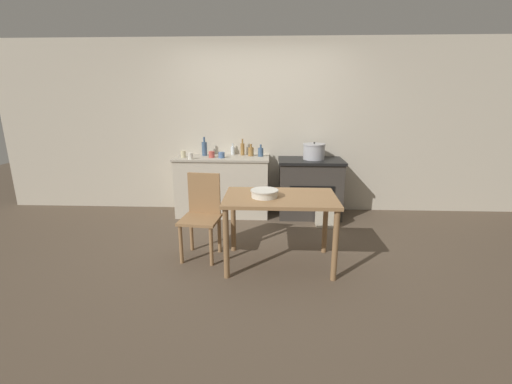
{
  "coord_description": "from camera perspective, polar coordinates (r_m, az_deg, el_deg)",
  "views": [
    {
      "loc": [
        0.18,
        -3.66,
        1.7
      ],
      "look_at": [
        0.0,
        0.46,
        0.57
      ],
      "focal_mm": 24.0,
      "sensor_mm": 36.0,
      "label": 1
    }
  ],
  "objects": [
    {
      "name": "bottle_far_left",
      "position": [
        5.2,
        -8.58,
        7.2
      ],
      "size": [
        0.08,
        0.08,
        0.28
      ],
      "color": "#3D5675",
      "rests_on": "counter_cabinet"
    },
    {
      "name": "bottle_center_left",
      "position": [
        5.12,
        -0.85,
        6.8
      ],
      "size": [
        0.08,
        0.08,
        0.18
      ],
      "color": "olive",
      "rests_on": "counter_cabinet"
    },
    {
      "name": "cup_far_right",
      "position": [
        4.97,
        -5.77,
        6.15
      ],
      "size": [
        0.09,
        0.09,
        0.08
      ],
      "primitive_type": "cylinder",
      "color": "#4C6B99",
      "rests_on": "counter_cabinet"
    },
    {
      "name": "bottle_left",
      "position": [
        5.07,
        0.79,
        6.71
      ],
      "size": [
        0.08,
        0.08,
        0.18
      ],
      "color": "#3D5675",
      "rests_on": "counter_cabinet"
    },
    {
      "name": "chair",
      "position": [
        3.78,
        -9.01,
        -3.53
      ],
      "size": [
        0.44,
        0.44,
        0.91
      ],
      "rotation": [
        0.0,
        0.0,
        -0.11
      ],
      "color": "#997047",
      "rests_on": "ground_plane"
    },
    {
      "name": "stove",
      "position": [
        5.11,
        8.95,
        0.71
      ],
      "size": [
        0.93,
        0.63,
        0.85
      ],
      "color": "#38332D",
      "rests_on": "ground_plane"
    },
    {
      "name": "counter_cabinet",
      "position": [
        5.14,
        -5.54,
        1.05
      ],
      "size": [
        1.38,
        0.59,
        0.87
      ],
      "color": "beige",
      "rests_on": "ground_plane"
    },
    {
      "name": "ground_plane",
      "position": [
        4.04,
        -0.3,
        -9.54
      ],
      "size": [
        14.0,
        14.0,
        0.0
      ],
      "primitive_type": "plane",
      "color": "brown"
    },
    {
      "name": "work_table",
      "position": [
        3.48,
        4.04,
        -2.4
      ],
      "size": [
        1.13,
        0.72,
        0.75
      ],
      "color": "#997047",
      "rests_on": "ground_plane"
    },
    {
      "name": "cup_center_right",
      "position": [
        5.1,
        -12.04,
        6.19
      ],
      "size": [
        0.07,
        0.07,
        0.09
      ],
      "primitive_type": "cylinder",
      "color": "beige",
      "rests_on": "counter_cabinet"
    },
    {
      "name": "stock_pot",
      "position": [
        5.02,
        9.63,
        6.67
      ],
      "size": [
        0.32,
        0.32,
        0.25
      ],
      "color": "#A8A8AD",
      "rests_on": "stove"
    },
    {
      "name": "bottle_mid_left",
      "position": [
        5.24,
        -3.9,
        6.95
      ],
      "size": [
        0.06,
        0.06,
        0.17
      ],
      "color": "silver",
      "rests_on": "counter_cabinet"
    },
    {
      "name": "wall_back",
      "position": [
        5.27,
        0.55,
        10.7
      ],
      "size": [
        8.0,
        0.07,
        2.55
      ],
      "color": "beige",
      "rests_on": "ground_plane"
    },
    {
      "name": "cup_right",
      "position": [
        5.01,
        -7.41,
        6.22
      ],
      "size": [
        0.09,
        0.09,
        0.09
      ],
      "primitive_type": "cylinder",
      "color": "#B74C42",
      "rests_on": "counter_cabinet"
    },
    {
      "name": "bottle_center",
      "position": [
        5.19,
        -2.27,
        7.19
      ],
      "size": [
        0.06,
        0.06,
        0.24
      ],
      "color": "olive",
      "rests_on": "counter_cabinet"
    },
    {
      "name": "mixing_bowl_large",
      "position": [
        3.41,
        1.42,
        -0.16
      ],
      "size": [
        0.28,
        0.28,
        0.07
      ],
      "color": "silver",
      "rests_on": "work_table"
    },
    {
      "name": "flour_sack",
      "position": [
        4.79,
        11.71,
        -3.77
      ],
      "size": [
        0.29,
        0.2,
        0.31
      ],
      "primitive_type": "cube",
      "color": "beige",
      "rests_on": "ground_plane"
    },
    {
      "name": "cup_mid_right",
      "position": [
        4.92,
        -10.86,
        5.9
      ],
      "size": [
        0.07,
        0.07,
        0.09
      ],
      "primitive_type": "cylinder",
      "color": "silver",
      "rests_on": "counter_cabinet"
    }
  ]
}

